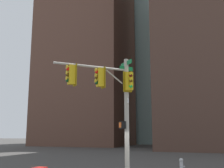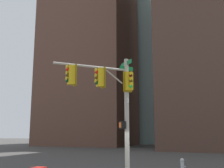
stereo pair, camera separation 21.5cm
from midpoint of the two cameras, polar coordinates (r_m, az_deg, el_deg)
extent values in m
cylinder|color=#9E998C|center=(15.30, 3.51, -6.86)|extent=(0.25, 0.25, 6.62)
cylinder|color=#9E998C|center=(14.86, -3.81, 3.62)|extent=(3.06, 3.04, 0.12)
cylinder|color=#9E998C|center=(15.26, 0.90, 1.49)|extent=(0.79, 0.79, 0.75)
cube|color=#0F6B33|center=(15.78, 3.39, 4.30)|extent=(0.92, 0.93, 0.24)
cube|color=#0F6B33|center=(15.71, 3.40, 3.24)|extent=(0.61, 0.61, 0.24)
cube|color=white|center=(15.38, 3.47, -3.54)|extent=(0.34, 0.34, 0.24)
cube|color=gold|center=(14.91, -2.09, 1.35)|extent=(0.48, 0.48, 1.00)
cube|color=#7D640C|center=(14.98, -1.41, 1.29)|extent=(0.41, 0.41, 1.16)
sphere|color=red|center=(14.90, -2.81, 2.55)|extent=(0.20, 0.20, 0.20)
cylinder|color=gold|center=(14.90, -3.04, 2.91)|extent=(0.19, 0.19, 0.23)
sphere|color=#4C330A|center=(14.83, -2.82, 1.42)|extent=(0.20, 0.20, 0.20)
cylinder|color=gold|center=(14.83, -3.06, 1.78)|extent=(0.19, 0.19, 0.23)
sphere|color=#0A3819|center=(14.78, -2.83, 0.28)|extent=(0.20, 0.20, 0.20)
cylinder|color=gold|center=(14.77, -3.07, 0.64)|extent=(0.19, 0.19, 0.23)
cube|color=gold|center=(14.40, -8.06, 1.87)|extent=(0.48, 0.48, 1.00)
cube|color=#7D640C|center=(14.45, -7.33, 1.80)|extent=(0.41, 0.41, 1.16)
sphere|color=red|center=(14.41, -8.81, 3.10)|extent=(0.20, 0.20, 0.20)
cylinder|color=gold|center=(14.42, -9.05, 3.47)|extent=(0.19, 0.19, 0.23)
sphere|color=#4C330A|center=(14.35, -8.84, 1.93)|extent=(0.20, 0.20, 0.20)
cylinder|color=gold|center=(14.35, -9.08, 2.30)|extent=(0.19, 0.19, 0.23)
sphere|color=#0A3819|center=(14.29, -8.88, 0.76)|extent=(0.20, 0.20, 0.20)
cylinder|color=gold|center=(14.29, -9.12, 1.13)|extent=(0.19, 0.19, 0.23)
cube|color=gold|center=(15.26, 3.99, 0.57)|extent=(0.48, 0.48, 1.00)
cube|color=#7D640C|center=(15.42, 3.66, 0.44)|extent=(0.41, 0.41, 1.16)
sphere|color=#470A07|center=(15.14, 4.34, 1.81)|extent=(0.20, 0.20, 0.20)
cylinder|color=gold|center=(15.10, 4.45, 2.20)|extent=(0.19, 0.19, 0.23)
sphere|color=#4C330A|center=(15.08, 4.36, 0.70)|extent=(0.20, 0.20, 0.20)
cylinder|color=gold|center=(15.04, 4.47, 1.08)|extent=(0.19, 0.19, 0.23)
sphere|color=green|center=(15.03, 4.37, -0.42)|extent=(0.20, 0.20, 0.20)
cylinder|color=gold|center=(14.98, 4.49, -0.05)|extent=(0.19, 0.19, 0.23)
cube|color=black|center=(15.16, 2.59, -8.54)|extent=(0.43, 0.43, 0.40)
cube|color=#EA5914|center=(15.10, 2.12, -8.54)|extent=(0.19, 0.19, 0.28)
cylinder|color=#B2B2B7|center=(18.42, 14.82, -16.43)|extent=(0.22, 0.22, 0.65)
sphere|color=#B2B2B7|center=(18.38, 14.76, -15.14)|extent=(0.26, 0.26, 0.26)
cylinder|color=#B2B2B7|center=(18.40, 15.33, -16.31)|extent=(0.10, 0.09, 0.09)
cube|color=brown|center=(60.27, -4.70, 6.49)|extent=(18.03, 14.64, 39.53)
cube|color=#9EC6C1|center=(79.17, 9.77, 10.11)|extent=(25.11, 23.83, 59.60)
camera|label=1|loc=(0.11, -89.59, -0.07)|focal=43.83mm
camera|label=2|loc=(0.11, 90.41, 0.07)|focal=43.83mm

